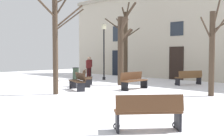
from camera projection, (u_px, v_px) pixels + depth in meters
The scene contains 15 objects.
ground_plane at pixel (90, 90), 14.09m from camera, with size 35.11×35.11×0.00m, color white.
building_facade at pixel (175, 31), 20.13m from camera, with size 21.94×0.60×7.14m.
tree_near_facade at pixel (213, 50), 11.96m from camera, with size 1.56×1.66×4.49m.
tree_foreground at pixel (122, 46), 16.28m from camera, with size 1.60×2.00×4.93m.
tree_right_of_center at pixel (56, 36), 12.45m from camera, with size 1.02×2.59×5.38m.
tree_left_of_center at pixel (125, 44), 19.00m from camera, with size 1.88×1.79×5.36m.
streetlamp at pixel (104, 46), 19.78m from camera, with size 0.30×0.30×4.14m.
litter_bin at pixel (76, 73), 20.46m from camera, with size 0.51×0.51×0.88m.
bench_back_to_back_right at pixel (78, 81), 14.05m from camera, with size 1.60×1.03×0.91m.
bench_back_to_back_left at pixel (134, 80), 14.35m from camera, with size 0.52×1.79×0.93m.
bench_near_center_tree at pixel (148, 112), 6.46m from camera, with size 1.44×1.53×0.92m.
bench_near_lamp at pixel (189, 77), 16.45m from camera, with size 1.09×1.79×0.88m.
bench_facing_shops at pixel (87, 78), 15.82m from camera, with size 1.40×1.43×0.96m.
person_crossing_plaza at pixel (90, 65), 23.26m from camera, with size 0.27×0.41×1.67m.
person_strolling at pixel (89, 66), 21.24m from camera, with size 0.33×0.43×1.67m.
Camera 1 is at (10.45, -9.40, 1.84)m, focal length 43.23 mm.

